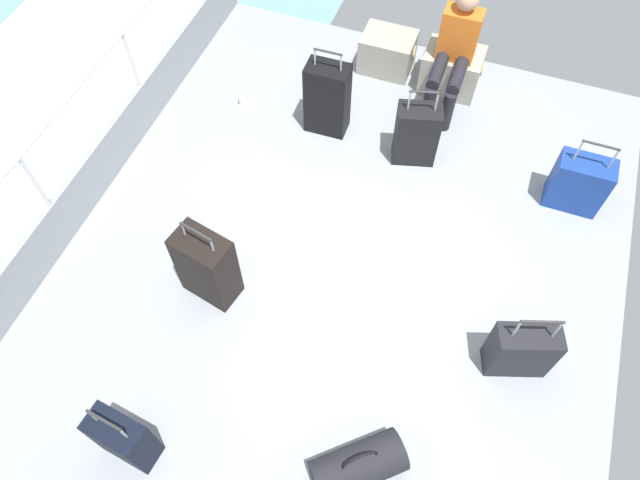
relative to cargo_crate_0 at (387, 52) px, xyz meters
The scene contains 14 objects.
ground_plane 2.19m from the cargo_crate_0, 82.10° to the right, with size 4.40×5.20×0.06m, color gray.
gunwale_port 2.86m from the cargo_crate_0, 130.86° to the right, with size 0.06×5.20×0.45m, color gray.
railing_port 2.92m from the cargo_crate_0, 130.86° to the right, with size 0.04×4.20×1.02m.
cargo_crate_0 is the anchor object (origin of this frame).
cargo_crate_1 0.66m from the cargo_crate_0, ahead, with size 0.58×0.40×0.41m.
passenger_seated 0.80m from the cargo_crate_0, 19.88° to the right, with size 0.34×0.66×1.11m.
suitcase_0 4.20m from the cargo_crate_0, 97.16° to the right, with size 0.40×0.24×0.68m.
suitcase_1 3.23m from the cargo_crate_0, 56.98° to the right, with size 0.47×0.33×0.73m.
suitcase_2 2.94m from the cargo_crate_0, 100.68° to the right, with size 0.46×0.33×0.81m.
suitcase_3 1.19m from the cargo_crate_0, 61.85° to the right, with size 0.42×0.32×0.79m.
suitcase_4 1.02m from the cargo_crate_0, 106.43° to the right, with size 0.38×0.24×0.88m.
suitcase_5 2.24m from the cargo_crate_0, 28.90° to the right, with size 0.44×0.26×0.73m.
duffel_bag 3.91m from the cargo_crate_0, 76.16° to the right, with size 0.63×0.61×0.41m.
paper_cup 1.51m from the cargo_crate_0, 140.01° to the right, with size 0.08×0.08×0.10m, color white.
Camera 1 is at (0.68, -2.47, 4.10)m, focal length 33.10 mm.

